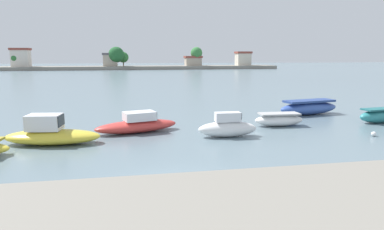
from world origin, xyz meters
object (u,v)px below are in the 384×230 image
object	(u,v)px
moored_boat_2	(137,125)
mooring_buoy_2	(374,134)
moored_boat_3	(228,127)
moored_boat_1	(51,134)
moored_boat_4	(279,120)
moored_boat_6	(379,116)
moored_boat_5	(309,108)

from	to	relation	value
moored_boat_2	mooring_buoy_2	bearing A→B (deg)	-30.36
moored_boat_2	moored_boat_3	xyz separation A→B (m)	(5.46, -2.28, 0.08)
moored_boat_3	moored_boat_2	bearing A→B (deg)	159.24
moored_boat_1	moored_boat_4	xyz separation A→B (m)	(14.88, 2.34, -0.12)
moored_boat_2	mooring_buoy_2	size ratio (longest dim) A/B	19.30
moored_boat_1	moored_boat_3	bearing A→B (deg)	6.55
moored_boat_6	moored_boat_5	bearing A→B (deg)	122.26
moored_boat_5	moored_boat_1	bearing A→B (deg)	-171.78
moored_boat_1	mooring_buoy_2	size ratio (longest dim) A/B	18.73
moored_boat_1	moored_boat_6	xyz separation A→B (m)	(22.79, 2.11, -0.05)
moored_boat_2	moored_boat_3	bearing A→B (deg)	-38.09
moored_boat_4	mooring_buoy_2	world-z (taller)	moored_boat_4
moored_boat_5	mooring_buoy_2	distance (m)	8.07
mooring_buoy_2	moored_boat_6	bearing A→B (deg)	47.93
moored_boat_1	moored_boat_5	bearing A→B (deg)	25.39
moored_boat_6	moored_boat_3	bearing A→B (deg)	-175.96
moored_boat_1	moored_boat_2	distance (m)	5.34
moored_boat_1	moored_boat_2	size ratio (longest dim) A/B	0.97
moored_boat_1	moored_boat_6	world-z (taller)	moored_boat_1
moored_boat_1	moored_boat_3	world-z (taller)	moored_boat_1
moored_boat_4	moored_boat_5	size ratio (longest dim) A/B	0.62
moored_boat_1	moored_boat_2	xyz separation A→B (m)	(4.89, 2.15, -0.07)
moored_boat_5	moored_boat_6	xyz separation A→B (m)	(3.37, -4.24, -0.07)
moored_boat_6	mooring_buoy_2	distance (m)	5.15
moored_boat_1	moored_boat_5	size ratio (longest dim) A/B	0.97
moored_boat_4	mooring_buoy_2	bearing A→B (deg)	-40.06
moored_boat_3	moored_boat_5	xyz separation A→B (m)	(9.07, 6.48, 0.01)
moored_boat_5	mooring_buoy_2	world-z (taller)	moored_boat_5
moored_boat_2	moored_boat_4	xyz separation A→B (m)	(9.99, 0.19, -0.05)
moored_boat_3	moored_boat_6	bearing A→B (deg)	12.10
moored_boat_4	moored_boat_5	xyz separation A→B (m)	(4.55, 4.01, 0.14)
moored_boat_2	moored_boat_5	world-z (taller)	moored_boat_2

